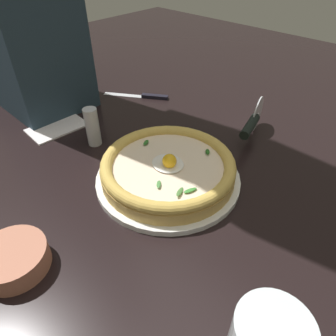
# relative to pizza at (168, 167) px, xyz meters

# --- Properties ---
(ground_plane) EXTENTS (2.40, 2.40, 0.03)m
(ground_plane) POSITION_rel_pizza_xyz_m (0.01, -0.03, -0.05)
(ground_plane) COLOR black
(ground_plane) RESTS_ON ground
(pizza_plate) EXTENTS (0.29, 0.29, 0.01)m
(pizza_plate) POSITION_rel_pizza_xyz_m (-0.00, 0.00, -0.03)
(pizza_plate) COLOR white
(pizza_plate) RESTS_ON ground
(pizza) EXTENTS (0.27, 0.27, 0.06)m
(pizza) POSITION_rel_pizza_xyz_m (0.00, 0.00, 0.00)
(pizza) COLOR #D8AC56
(pizza) RESTS_ON pizza_plate
(side_bowl) EXTENTS (0.10, 0.10, 0.04)m
(side_bowl) POSITION_rel_pizza_xyz_m (-0.03, -0.31, -0.02)
(side_bowl) COLOR #BB7157
(side_bowl) RESTS_ON ground
(pizza_cutter) EXTENTS (0.05, 0.16, 0.09)m
(pizza_cutter) POSITION_rel_pizza_xyz_m (0.04, 0.26, 0.01)
(pizza_cutter) COLOR silver
(pizza_cutter) RESTS_ON ground
(table_knife) EXTENTS (0.18, 0.12, 0.01)m
(table_knife) POSITION_rel_pizza_xyz_m (-0.31, 0.23, -0.03)
(table_knife) COLOR silver
(table_knife) RESTS_ON ground
(folded_napkin) EXTENTS (0.10, 0.15, 0.01)m
(folded_napkin) POSITION_rel_pizza_xyz_m (-0.35, -0.05, -0.03)
(folded_napkin) COLOR white
(folded_napkin) RESTS_ON ground
(pepper_shaker) EXTENTS (0.03, 0.03, 0.09)m
(pepper_shaker) POSITION_rel_pizza_xyz_m (-0.22, -0.02, 0.01)
(pepper_shaker) COLOR silver
(pepper_shaker) RESTS_ON ground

